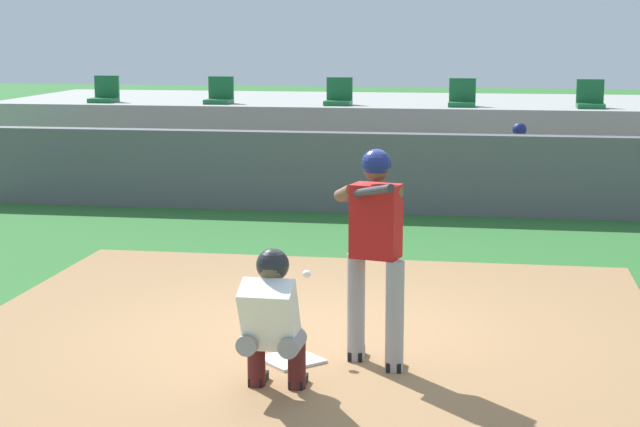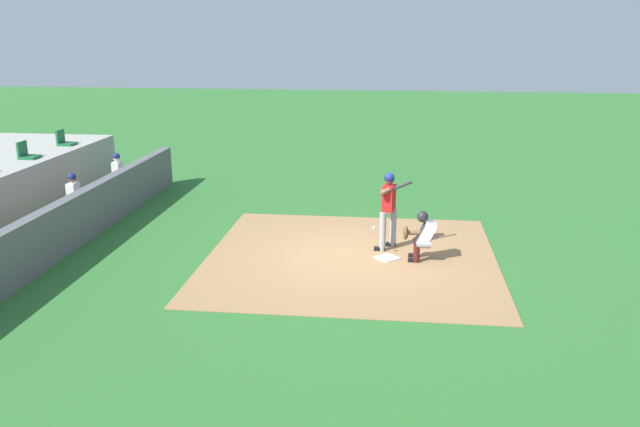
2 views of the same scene
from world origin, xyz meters
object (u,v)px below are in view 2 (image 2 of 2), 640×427
object	(u,v)px
home_plate	(387,258)
dugout_player_0	(78,196)
batter_at_plate	(388,206)
stadium_seat_5	(64,141)
stadium_seat_4	(27,154)
catcher_crouched	(422,234)
dugout_player_1	(122,173)

from	to	relation	value
home_plate	dugout_player_0	world-z (taller)	dugout_player_0
home_plate	batter_at_plate	distance (m)	1.23
batter_at_plate	stadium_seat_5	size ratio (longest dim) A/B	3.76
stadium_seat_5	stadium_seat_4	bearing A→B (deg)	180.00
dugout_player_0	stadium_seat_4	xyz separation A→B (m)	(1.22, 2.03, 0.86)
home_plate	stadium_seat_4	distance (m)	10.79
catcher_crouched	dugout_player_1	xyz separation A→B (m)	(4.85, 8.88, 0.07)
dugout_player_0	catcher_crouched	bearing A→B (deg)	-102.88
catcher_crouched	dugout_player_0	size ratio (longest dim) A/B	1.09
home_plate	stadium_seat_4	size ratio (longest dim) A/B	0.92
home_plate	dugout_player_0	xyz separation A→B (m)	(2.03, 8.14, 0.65)
batter_at_plate	dugout_player_0	xyz separation A→B (m)	(1.34, 8.14, -0.36)
catcher_crouched	stadium_seat_5	bearing A→B (deg)	63.60
batter_at_plate	dugout_player_0	bearing A→B (deg)	80.66
home_plate	stadium_seat_5	xyz separation A→B (m)	(5.42, 10.18, 1.51)
dugout_player_0	stadium_seat_5	distance (m)	4.04
batter_at_plate	catcher_crouched	size ratio (longest dim) A/B	1.28
stadium_seat_4	stadium_seat_5	world-z (taller)	same
dugout_player_0	stadium_seat_4	bearing A→B (deg)	59.04
batter_at_plate	stadium_seat_4	bearing A→B (deg)	75.88
batter_at_plate	dugout_player_1	distance (m)	9.14
stadium_seat_4	batter_at_plate	bearing A→B (deg)	-104.12
home_plate	batter_at_plate	bearing A→B (deg)	0.65
dugout_player_0	home_plate	bearing A→B (deg)	-103.99
home_plate	stadium_seat_5	distance (m)	11.63
stadium_seat_4	dugout_player_1	bearing A→B (deg)	-51.88
dugout_player_1	catcher_crouched	bearing A→B (deg)	-118.63
dugout_player_1	stadium_seat_4	xyz separation A→B (m)	(-1.60, 2.03, 0.86)
batter_at_plate	stadium_seat_5	distance (m)	11.23
dugout_player_1	stadium_seat_4	world-z (taller)	stadium_seat_4
home_plate	batter_at_plate	xyz separation A→B (m)	(0.69, 0.01, 1.01)
dugout_player_1	stadium_seat_5	distance (m)	2.28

